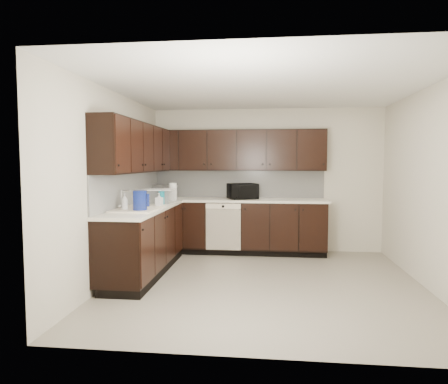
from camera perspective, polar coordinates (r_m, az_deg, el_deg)
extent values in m
plane|color=gray|center=(5.33, 5.82, -12.84)|extent=(4.00, 4.00, 0.00)
plane|color=white|center=(5.18, 6.04, 14.65)|extent=(4.00, 4.00, 0.00)
cube|color=beige|center=(7.10, 6.06, 1.71)|extent=(4.00, 0.02, 2.50)
cube|color=beige|center=(5.49, -15.42, 0.83)|extent=(0.02, 4.00, 2.50)
cube|color=beige|center=(5.47, 27.39, 0.48)|extent=(0.02, 4.00, 2.50)
cube|color=beige|center=(3.11, 5.62, -1.59)|extent=(4.00, 0.02, 2.50)
cube|color=black|center=(6.90, 1.82, -5.02)|extent=(3.00, 0.60, 0.90)
cube|color=black|center=(5.77, -11.37, -6.95)|extent=(0.60, 2.20, 0.90)
cube|color=black|center=(7.01, 1.83, -8.21)|extent=(3.00, 0.54, 0.10)
cube|color=black|center=(5.86, -11.02, -10.80)|extent=(0.54, 2.20, 0.10)
cube|color=silver|center=(6.84, 1.83, -1.13)|extent=(3.03, 0.63, 0.04)
cube|color=silver|center=(5.70, -11.44, -2.31)|extent=(0.63, 2.23, 0.04)
cube|color=#B8B8B4|center=(7.11, 2.02, 1.17)|extent=(3.00, 0.02, 0.48)
cube|color=#B8B8B4|center=(6.05, -13.20, 0.51)|extent=(0.02, 2.80, 0.48)
cube|color=black|center=(6.95, 1.94, 5.97)|extent=(3.00, 0.33, 0.70)
cube|color=black|center=(5.84, -12.42, 6.18)|extent=(0.33, 2.47, 0.70)
cube|color=beige|center=(6.63, -0.11, -4.97)|extent=(0.58, 0.02, 0.78)
cube|color=beige|center=(6.58, -0.11, -2.05)|extent=(0.58, 0.03, 0.08)
cylinder|color=black|center=(6.56, -0.13, -2.07)|extent=(0.04, 0.02, 0.04)
cube|color=beige|center=(5.41, -12.21, -2.41)|extent=(0.54, 0.82, 0.03)
cube|color=beige|center=(5.23, -12.89, -3.58)|extent=(0.42, 0.34, 0.16)
cube|color=beige|center=(5.61, -11.54, -3.04)|extent=(0.42, 0.34, 0.16)
cylinder|color=silver|center=(5.47, -14.41, -1.06)|extent=(0.03, 0.03, 0.26)
cylinder|color=silver|center=(5.44, -13.95, 0.19)|extent=(0.14, 0.02, 0.02)
cylinder|color=#B2B2B7|center=(5.23, -12.90, -3.26)|extent=(0.20, 0.20, 0.10)
imported|color=black|center=(6.78, 2.66, 0.09)|extent=(0.56, 0.49, 0.26)
imported|color=gray|center=(5.66, -9.24, -1.13)|extent=(0.10, 0.10, 0.19)
imported|color=gray|center=(5.32, -13.99, -1.40)|extent=(0.10, 0.10, 0.22)
cube|color=#AAA9AC|center=(7.03, -8.38, 0.06)|extent=(0.43, 0.37, 0.23)
cube|color=white|center=(6.29, -9.58, -0.57)|extent=(0.54, 0.42, 0.20)
cylinder|color=navy|center=(5.17, -11.92, -1.28)|extent=(0.20, 0.20, 0.27)
cylinder|color=#0C7287|center=(6.01, -8.91, -0.82)|extent=(0.09, 0.09, 0.19)
cylinder|color=white|center=(6.65, -7.31, 0.07)|extent=(0.15, 0.15, 0.28)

